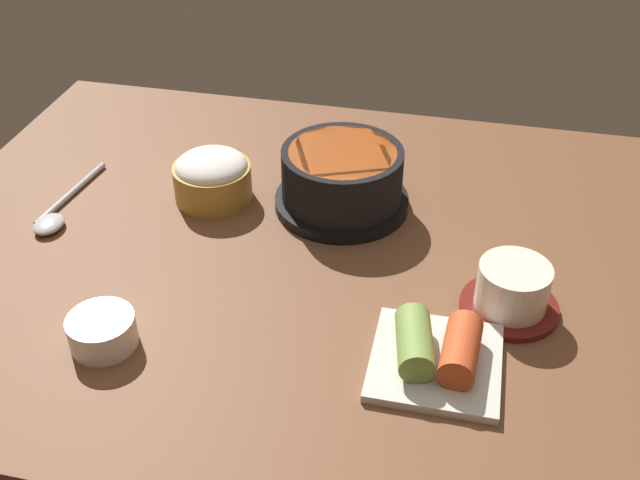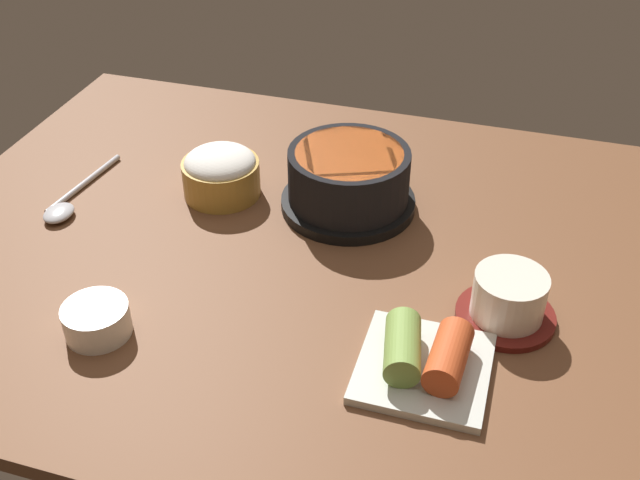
# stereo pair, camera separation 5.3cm
# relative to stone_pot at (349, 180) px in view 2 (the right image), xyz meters

# --- Properties ---
(dining_table) EXTENTS (1.00, 0.76, 0.02)m
(dining_table) POSITION_rel_stone_pot_xyz_m (-0.02, -0.10, -0.05)
(dining_table) COLOR brown
(dining_table) RESTS_ON ground
(stone_pot) EXTENTS (0.18, 0.18, 0.08)m
(stone_pot) POSITION_rel_stone_pot_xyz_m (0.00, 0.00, 0.00)
(stone_pot) COLOR black
(stone_pot) RESTS_ON dining_table
(rice_bowl) EXTENTS (0.10, 0.10, 0.07)m
(rice_bowl) POSITION_rel_stone_pot_xyz_m (-0.17, -0.02, -0.01)
(rice_bowl) COLOR #B78C38
(rice_bowl) RESTS_ON dining_table
(tea_cup_with_saucer) EXTENTS (0.11, 0.11, 0.06)m
(tea_cup_with_saucer) POSITION_rel_stone_pot_xyz_m (0.22, -0.16, -0.01)
(tea_cup_with_saucer) COLOR maroon
(tea_cup_with_saucer) RESTS_ON dining_table
(kimchi_plate) EXTENTS (0.13, 0.13, 0.05)m
(kimchi_plate) POSITION_rel_stone_pot_xyz_m (0.15, -0.26, -0.02)
(kimchi_plate) COLOR silver
(kimchi_plate) RESTS_ON dining_table
(side_bowl_near) EXTENTS (0.07, 0.07, 0.04)m
(side_bowl_near) POSITION_rel_stone_pot_xyz_m (-0.19, -0.31, -0.02)
(side_bowl_near) COLOR white
(side_bowl_near) RESTS_ON dining_table
(spoon) EXTENTS (0.04, 0.18, 0.01)m
(spoon) POSITION_rel_stone_pot_xyz_m (-0.35, -0.11, -0.04)
(spoon) COLOR #B7B7BC
(spoon) RESTS_ON dining_table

